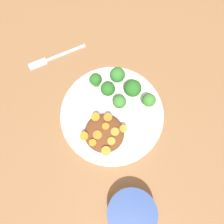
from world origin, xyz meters
The scene contains 21 objects.
ground_plane centered at (0.00, 0.00, 0.00)m, with size 4.00×4.00×0.00m, color #8C603D.
plate centered at (0.00, 0.00, 0.01)m, with size 0.29×0.29×0.02m.
dip_bowl centered at (0.20, 0.17, 0.03)m, with size 0.12×0.12×0.05m.
stew_mound centered at (0.06, 0.01, 0.03)m, with size 0.10×0.11×0.03m, color brown.
broccoli_floret_0 centered at (-0.10, -0.04, 0.05)m, with size 0.04×0.04×0.06m.
broccoli_floret_1 centered at (-0.05, -0.04, 0.05)m, with size 0.04×0.04×0.06m.
broccoli_floret_2 centered at (-0.08, 0.02, 0.06)m, with size 0.05×0.05×0.06m.
broccoli_floret_3 centered at (-0.03, 0.01, 0.05)m, with size 0.04×0.04×0.05m.
broccoli_floret_4 centered at (-0.05, -0.08, 0.05)m, with size 0.03×0.03×0.05m.
broccoli_floret_5 centered at (-0.07, 0.07, 0.05)m, with size 0.04×0.04×0.05m.
carrot_slice_0 centered at (0.10, -0.03, 0.05)m, with size 0.02×0.02×0.00m, color orange.
carrot_slice_1 centered at (0.05, 0.01, 0.05)m, with size 0.02×0.02×0.01m, color orange.
carrot_slice_2 centered at (0.07, 0.04, 0.05)m, with size 0.02×0.02×0.00m, color orange.
carrot_slice_3 centered at (0.08, 0.00, 0.05)m, with size 0.02×0.02×0.01m, color orange.
carrot_slice_4 centered at (0.02, 0.00, 0.05)m, with size 0.02×0.02×0.01m, color orange.
carrot_slice_5 centered at (0.04, -0.03, 0.05)m, with size 0.02×0.02×0.01m, color orange.
carrot_slice_6 centered at (0.05, 0.04, 0.05)m, with size 0.02×0.02×0.00m, color orange.
carrot_slice_7 centered at (0.03, 0.05, 0.05)m, with size 0.02×0.02×0.01m, color orange.
carrot_slice_8 centered at (0.10, 0.04, 0.05)m, with size 0.02×0.02×0.01m, color orange.
carrot_slice_9 centered at (0.10, 0.00, 0.05)m, with size 0.02×0.02×0.01m, color orange.
fork centered at (-0.07, -0.25, 0.00)m, with size 0.16×0.12×0.01m.
Camera 1 is at (0.14, 0.08, 0.60)m, focal length 35.00 mm.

